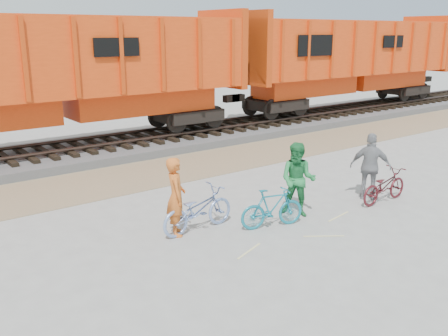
{
  "coord_description": "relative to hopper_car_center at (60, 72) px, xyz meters",
  "views": [
    {
      "loc": [
        -7.06,
        -7.97,
        4.35
      ],
      "look_at": [
        0.1,
        1.5,
        1.08
      ],
      "focal_mm": 40.0,
      "sensor_mm": 36.0,
      "label": 1
    }
  ],
  "objects": [
    {
      "name": "person_woman",
      "position": [
        4.86,
        -9.19,
        -2.11
      ],
      "size": [
        0.96,
        1.11,
        1.79
      ],
      "primitive_type": "imported",
      "rotation": [
        0.0,
        0.0,
        2.18
      ],
      "color": "gray",
      "rests_on": "ground"
    },
    {
      "name": "hopper_car_center",
      "position": [
        0.0,
        0.0,
        0.0
      ],
      "size": [
        14.0,
        3.13,
        4.65
      ],
      "color": "black",
      "rests_on": "track"
    },
    {
      "name": "bicycle_maroon",
      "position": [
        4.96,
        -9.59,
        -2.56
      ],
      "size": [
        1.7,
        0.61,
        0.89
      ],
      "primitive_type": "imported",
      "rotation": [
        0.0,
        0.0,
        1.58
      ],
      "color": "#4E171C",
      "rests_on": "ground"
    },
    {
      "name": "person_man",
      "position": [
        2.45,
        -8.91,
        -2.1
      ],
      "size": [
        1.06,
        1.11,
        1.81
      ],
      "primitive_type": "imported",
      "rotation": [
        0.0,
        0.0,
        -0.98
      ],
      "color": "#22793D",
      "rests_on": "ground"
    },
    {
      "name": "person_solo",
      "position": [
        -0.51,
        -8.15,
        -2.13
      ],
      "size": [
        0.64,
        0.75,
        1.75
      ],
      "primitive_type": "imported",
      "rotation": [
        0.0,
        0.0,
        1.15
      ],
      "color": "#C85E21",
      "rests_on": "ground"
    },
    {
      "name": "hopper_car_right",
      "position": [
        15.0,
        0.0,
        0.0
      ],
      "size": [
        14.0,
        3.13,
        4.65
      ],
      "color": "black",
      "rests_on": "track"
    },
    {
      "name": "ballast_bed",
      "position": [
        1.2,
        0.0,
        -2.86
      ],
      "size": [
        120.0,
        4.0,
        0.3
      ],
      "primitive_type": "cube",
      "color": "slate",
      "rests_on": "ground"
    },
    {
      "name": "bicycle_blue",
      "position": [
        -0.01,
        -8.25,
        -2.51
      ],
      "size": [
        1.92,
        0.78,
        0.99
      ],
      "primitive_type": "imported",
      "rotation": [
        0.0,
        0.0,
        1.64
      ],
      "color": "#7D97D0",
      "rests_on": "ground"
    },
    {
      "name": "gravel_strip",
      "position": [
        1.2,
        -3.5,
        -3.0
      ],
      "size": [
        120.0,
        3.0,
        0.02
      ],
      "primitive_type": "cube",
      "color": "#9C8461",
      "rests_on": "ground"
    },
    {
      "name": "bicycle_teal",
      "position": [
        1.45,
        -9.11,
        -2.54
      ],
      "size": [
        1.61,
        0.84,
        0.93
      ],
      "primitive_type": "imported",
      "rotation": [
        0.0,
        0.0,
        1.29
      ],
      "color": "#16768C",
      "rests_on": "ground"
    },
    {
      "name": "ground",
      "position": [
        1.2,
        -9.0,
        -3.01
      ],
      "size": [
        120.0,
        120.0,
        0.0
      ],
      "primitive_type": "plane",
      "color": "#9E9E99",
      "rests_on": "ground"
    },
    {
      "name": "track",
      "position": [
        1.2,
        0.0,
        -2.53
      ],
      "size": [
        120.0,
        2.6,
        0.24
      ],
      "color": "black",
      "rests_on": "ballast_bed"
    }
  ]
}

